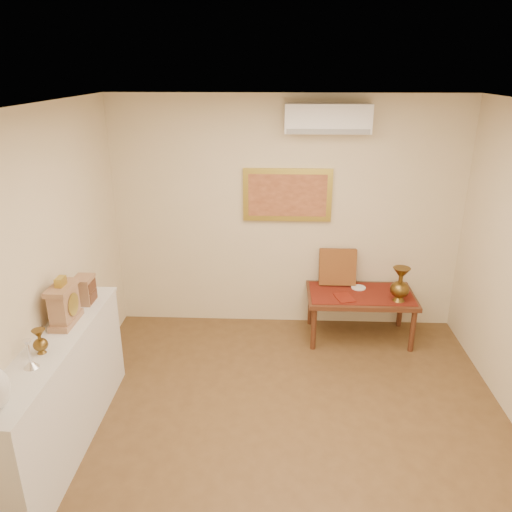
# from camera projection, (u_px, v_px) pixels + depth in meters

# --- Properties ---
(floor) EXTENTS (4.50, 4.50, 0.00)m
(floor) POSITION_uv_depth(u_px,v_px,m) (287.00, 449.00, 4.12)
(floor) COLOR brown
(floor) RESTS_ON ground
(ceiling) EXTENTS (4.50, 4.50, 0.00)m
(ceiling) POSITION_uv_depth(u_px,v_px,m) (296.00, 111.00, 3.15)
(ceiling) COLOR silver
(ceiling) RESTS_ON ground
(wall_back) EXTENTS (4.00, 0.02, 2.70)m
(wall_back) POSITION_uv_depth(u_px,v_px,m) (287.00, 216.00, 5.73)
(wall_back) COLOR beige
(wall_back) RESTS_ON ground
(wall_left) EXTENTS (0.02, 4.50, 2.70)m
(wall_left) POSITION_uv_depth(u_px,v_px,m) (23.00, 297.00, 3.72)
(wall_left) COLOR beige
(wall_left) RESTS_ON ground
(candlestick) EXTENTS (0.10, 0.10, 0.22)m
(candlestick) POSITION_uv_depth(u_px,v_px,m) (29.00, 354.00, 3.47)
(candlestick) COLOR silver
(candlestick) RESTS_ON display_ledge
(brass_urn_small) EXTENTS (0.11, 0.11, 0.25)m
(brass_urn_small) POSITION_uv_depth(u_px,v_px,m) (39.00, 338.00, 3.64)
(brass_urn_small) COLOR brown
(brass_urn_small) RESTS_ON display_ledge
(table_cloth) EXTENTS (1.14, 0.59, 0.01)m
(table_cloth) POSITION_uv_depth(u_px,v_px,m) (361.00, 293.00, 5.64)
(table_cloth) COLOR maroon
(table_cloth) RESTS_ON low_table
(brass_urn_tall) EXTENTS (0.21, 0.21, 0.47)m
(brass_urn_tall) POSITION_uv_depth(u_px,v_px,m) (401.00, 281.00, 5.38)
(brass_urn_tall) COLOR brown
(brass_urn_tall) RESTS_ON table_cloth
(plate) EXTENTS (0.17, 0.17, 0.01)m
(plate) POSITION_uv_depth(u_px,v_px,m) (358.00, 288.00, 5.76)
(plate) COLOR silver
(plate) RESTS_ON table_cloth
(menu) EXTENTS (0.24, 0.29, 0.01)m
(menu) POSITION_uv_depth(u_px,v_px,m) (344.00, 298.00, 5.52)
(menu) COLOR maroon
(menu) RESTS_ON table_cloth
(cushion) EXTENTS (0.42, 0.19, 0.44)m
(cushion) POSITION_uv_depth(u_px,v_px,m) (338.00, 267.00, 5.81)
(cushion) COLOR #5C1C12
(cushion) RESTS_ON table_cloth
(display_ledge) EXTENTS (0.37, 2.02, 0.98)m
(display_ledge) POSITION_uv_depth(u_px,v_px,m) (62.00, 394.00, 4.02)
(display_ledge) COLOR silver
(display_ledge) RESTS_ON floor
(mantel_clock) EXTENTS (0.17, 0.36, 0.41)m
(mantel_clock) POSITION_uv_depth(u_px,v_px,m) (64.00, 304.00, 4.05)
(mantel_clock) COLOR #A17452
(mantel_clock) RESTS_ON display_ledge
(wooden_chest) EXTENTS (0.16, 0.21, 0.24)m
(wooden_chest) POSITION_uv_depth(u_px,v_px,m) (84.00, 290.00, 4.43)
(wooden_chest) COLOR #A17452
(wooden_chest) RESTS_ON display_ledge
(low_table) EXTENTS (1.20, 0.70, 0.55)m
(low_table) POSITION_uv_depth(u_px,v_px,m) (360.00, 299.00, 5.66)
(low_table) COLOR #532A18
(low_table) RESTS_ON floor
(painting) EXTENTS (1.00, 0.06, 0.60)m
(painting) POSITION_uv_depth(u_px,v_px,m) (287.00, 195.00, 5.62)
(painting) COLOR gold
(painting) RESTS_ON wall_back
(ac_unit) EXTENTS (0.90, 0.25, 0.30)m
(ac_unit) POSITION_uv_depth(u_px,v_px,m) (328.00, 119.00, 5.20)
(ac_unit) COLOR white
(ac_unit) RESTS_ON wall_back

